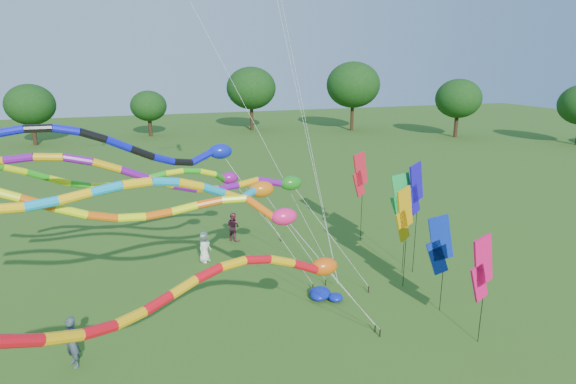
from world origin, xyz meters
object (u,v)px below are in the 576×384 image
object	(u,v)px
person_a	(205,247)
tube_kite_orange	(147,206)
blue_nylon_heap	(326,294)
person_b	(72,342)
person_c	(233,226)
tube_kite_red	(209,288)

from	to	relation	value
person_a	tube_kite_orange	bearing A→B (deg)	-153.69
blue_nylon_heap	person_b	world-z (taller)	person_b
tube_kite_orange	person_b	size ratio (longest dim) A/B	8.43
person_a	person_c	size ratio (longest dim) A/B	0.96
person_c	person_b	bearing A→B (deg)	104.11
tube_kite_red	person_b	xyz separation A→B (m)	(-3.87, 4.64, -3.53)
tube_kite_orange	tube_kite_red	bearing A→B (deg)	-68.16
tube_kite_orange	person_c	xyz separation A→B (m)	(4.84, 10.44, -4.69)
tube_kite_red	person_c	world-z (taller)	tube_kite_red
tube_kite_orange	blue_nylon_heap	xyz separation A→B (m)	(7.09, 2.44, -5.31)
person_c	tube_kite_red	bearing A→B (deg)	127.70
person_a	person_c	bearing A→B (deg)	6.64
blue_nylon_heap	person_a	distance (m)	7.02
tube_kite_red	person_c	distance (m)	15.17
tube_kite_orange	person_c	world-z (taller)	tube_kite_orange
person_b	person_c	size ratio (longest dim) A/B	1.08
tube_kite_orange	blue_nylon_heap	world-z (taller)	tube_kite_orange
blue_nylon_heap	person_c	xyz separation A→B (m)	(-2.25, 8.00, 0.62)
tube_kite_red	person_b	distance (m)	7.00
tube_kite_red	person_a	xyz separation A→B (m)	(1.65, 11.83, -3.63)
blue_nylon_heap	person_a	size ratio (longest dim) A/B	0.93
person_a	person_c	xyz separation A→B (m)	(2.00, 2.45, 0.03)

